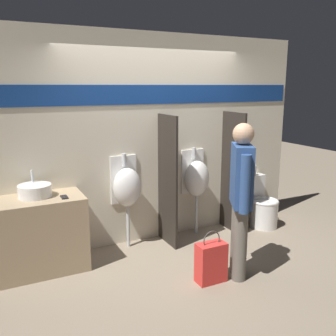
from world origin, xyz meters
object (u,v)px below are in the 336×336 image
at_px(toilet, 261,206).
at_px(person_in_vest, 241,195).
at_px(cell_phone, 64,197).
at_px(sink_basin, 35,191).
at_px(shopping_bag, 211,262).
at_px(urinal_far, 196,178).
at_px(urinal_near_counter, 127,187).

relative_size(toilet, person_in_vest, 0.52).
height_order(cell_phone, person_in_vest, person_in_vest).
xyz_separation_m(sink_basin, person_in_vest, (1.91, -1.17, 0.01)).
height_order(sink_basin, shopping_bag, sink_basin).
height_order(cell_phone, urinal_far, urinal_far).
distance_m(urinal_far, toilet, 1.15).
xyz_separation_m(urinal_far, shopping_bag, (-0.55, -1.24, -0.57)).
distance_m(sink_basin, shopping_bag, 2.06).
relative_size(sink_basin, cell_phone, 2.57).
height_order(urinal_near_counter, toilet, urinal_near_counter).
bearing_deg(cell_phone, urinal_near_counter, 18.36).
xyz_separation_m(toilet, person_in_vest, (-1.24, -1.08, 0.63)).
relative_size(toilet, shopping_bag, 1.53).
height_order(cell_phone, shopping_bag, cell_phone).
relative_size(urinal_near_counter, person_in_vest, 0.72).
bearing_deg(person_in_vest, urinal_near_counter, 61.30).
relative_size(sink_basin, urinal_far, 0.30).
bearing_deg(sink_basin, person_in_vest, -31.45).
height_order(toilet, person_in_vest, person_in_vest).
xyz_separation_m(sink_basin, urinal_near_counter, (1.11, 0.10, -0.12)).
distance_m(cell_phone, urinal_near_counter, 0.88).
bearing_deg(urinal_far, cell_phone, -171.53).
bearing_deg(toilet, urinal_far, 169.77).
bearing_deg(sink_basin, toilet, -1.49).
bearing_deg(urinal_far, urinal_near_counter, 180.00).
distance_m(cell_phone, urinal_far, 1.87).
relative_size(urinal_near_counter, toilet, 1.39).
relative_size(sink_basin, shopping_bag, 0.63).
xyz_separation_m(urinal_far, person_in_vest, (-0.22, -1.27, 0.13)).
bearing_deg(person_in_vest, toilet, -19.64).
bearing_deg(cell_phone, sink_basin, 148.31).
relative_size(urinal_near_counter, urinal_far, 1.00).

